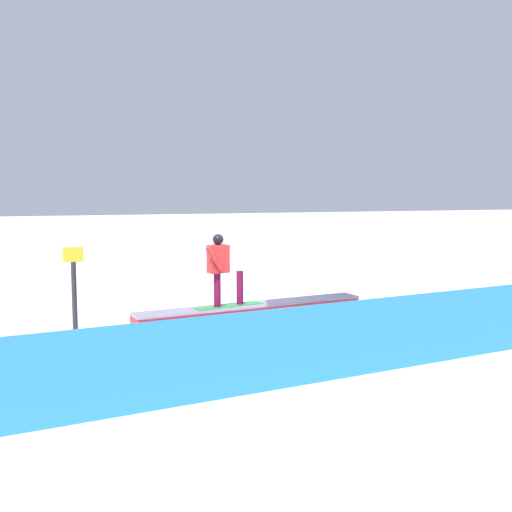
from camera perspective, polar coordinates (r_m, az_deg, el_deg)
ground_plane at (r=13.08m, az=-0.32°, el=-7.53°), size 120.00×120.00×0.00m
grind_box at (r=13.01m, az=-0.32°, el=-6.12°), size 5.07×1.38×0.73m
snowboarder at (r=12.49m, az=-3.19°, el=-1.05°), size 1.52×0.68×1.48m
safety_fence at (r=10.07m, az=5.26°, el=-8.05°), size 10.23×1.73×1.27m
trail_marker at (r=12.96m, az=-16.30°, el=-3.19°), size 0.40×0.10×1.95m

